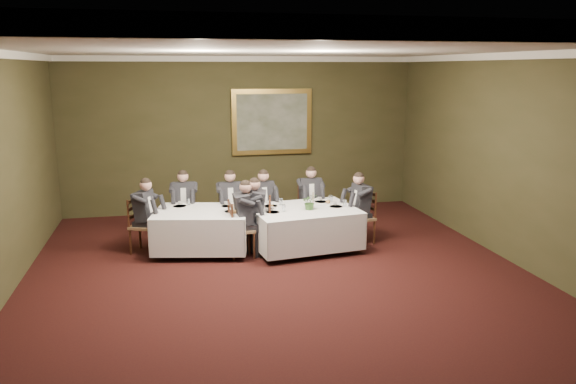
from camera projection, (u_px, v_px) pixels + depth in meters
name	position (u px, v px, depth m)	size (l,w,h in m)	color
ground	(288.00, 290.00, 8.39)	(10.00, 10.00, 0.00)	black
ceiling	(288.00, 49.00, 7.63)	(8.00, 10.00, 0.10)	silver
back_wall	(242.00, 135.00, 12.78)	(8.00, 0.10, 3.50)	#36331B
front_wall	(471.00, 334.00, 3.24)	(8.00, 0.10, 3.50)	#36331B
right_wall	(536.00, 165.00, 8.83)	(0.10, 10.00, 3.50)	#36331B
crown_molding	(288.00, 53.00, 7.64)	(8.00, 10.00, 0.12)	white
table_main	(304.00, 225.00, 10.20)	(2.03, 1.65, 0.67)	black
table_second	(202.00, 228.00, 10.04)	(1.87, 1.57, 0.67)	black
chair_main_backleft	(262.00, 223.00, 10.94)	(0.53, 0.51, 1.00)	olive
diner_main_backleft	(262.00, 212.00, 10.88)	(0.50, 0.56, 1.35)	black
chair_main_backright	(310.00, 219.00, 11.28)	(0.44, 0.42, 1.00)	olive
diner_main_backright	(310.00, 208.00, 11.22)	(0.42, 0.48, 1.35)	black
chair_main_endleft	(241.00, 241.00, 9.84)	(0.44, 0.46, 1.00)	olive
diner_main_endleft	(242.00, 228.00, 9.79)	(0.50, 0.43, 1.35)	black
chair_main_endright	(362.00, 228.00, 10.62)	(0.48, 0.50, 1.00)	olive
diner_main_endright	(361.00, 216.00, 10.57)	(0.53, 0.46, 1.35)	black
chair_sec_backleft	(185.00, 224.00, 10.90)	(0.48, 0.46, 1.00)	olive
diner_sec_backleft	(185.00, 213.00, 10.84)	(0.45, 0.52, 1.35)	black
chair_sec_backright	(231.00, 224.00, 10.91)	(0.45, 0.43, 1.00)	olive
diner_sec_backright	(230.00, 212.00, 10.85)	(0.43, 0.49, 1.35)	black
chair_sec_endright	(260.00, 236.00, 10.09)	(0.50, 0.51, 1.00)	olive
diner_sec_endright	(259.00, 224.00, 10.04)	(0.55, 0.48, 1.35)	black
chair_sec_endleft	(144.00, 237.00, 10.07)	(0.56, 0.57, 1.00)	olive
diner_sec_endleft	(144.00, 224.00, 10.02)	(0.60, 0.56, 1.35)	black
centerpiece	(310.00, 201.00, 10.03)	(0.27, 0.23, 0.30)	#2D5926
candlestick	(313.00, 199.00, 10.19)	(0.06, 0.06, 0.42)	#AB8434
place_setting_table_main	(273.00, 204.00, 10.35)	(0.33, 0.31, 0.14)	white
place_setting_table_second	(182.00, 204.00, 10.34)	(0.33, 0.31, 0.14)	white
painting	(272.00, 122.00, 12.80)	(1.84, 0.09, 1.49)	gold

